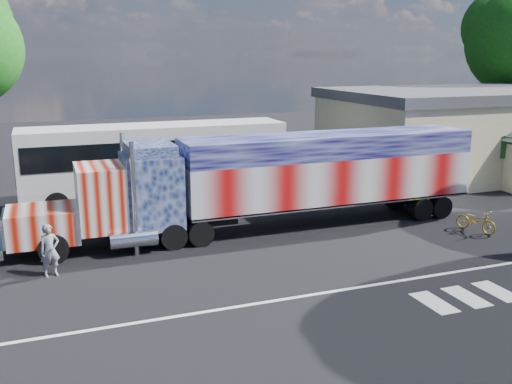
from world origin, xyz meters
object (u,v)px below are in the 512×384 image
object	(u,v)px
coach_bus	(156,161)
woman	(50,250)
semi_truck	(276,179)
bicycle	(476,221)

from	to	relation	value
coach_bus	woman	bearing A→B (deg)	-120.34
semi_truck	woman	world-z (taller)	semi_truck
coach_bus	woman	world-z (taller)	coach_bus
semi_truck	bicycle	distance (m)	8.58
semi_truck	coach_bus	bearing A→B (deg)	118.81
semi_truck	coach_bus	distance (m)	7.83
coach_bus	bicycle	distance (m)	15.43
semi_truck	bicycle	bearing A→B (deg)	-23.51
semi_truck	coach_bus	world-z (taller)	semi_truck
coach_bus	bicycle	bearing A→B (deg)	-41.65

